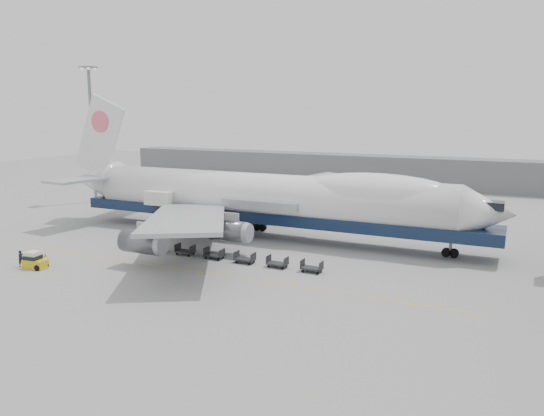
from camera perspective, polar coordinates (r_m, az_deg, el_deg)
The scene contains 16 objects.
ground at distance 64.28m, azimuth -5.59°, elevation -5.34°, with size 260.00×260.00×0.00m, color gray.
apron_line at distance 59.42m, azimuth -8.56°, elevation -6.74°, with size 60.00×0.15×0.01m, color gold.
hangar at distance 130.71m, azimuth 6.36°, elevation 4.29°, with size 110.00×8.00×7.00m, color slate.
floodlight_mast at distance 106.73m, azimuth -18.81°, elevation 8.21°, with size 2.40×2.40×25.43m.
airliner at distance 73.10m, azimuth -0.43°, elevation 1.15°, with size 67.00×55.30×19.98m.
catering_truck at distance 78.57m, azimuth -11.86°, elevation -0.04°, with size 4.55×3.21×5.99m.
baggage_tug at distance 65.31m, azimuth -24.19°, elevation -5.21°, with size 2.73×1.65×1.91m.
ground_worker at distance 66.58m, azimuth -25.39°, elevation -4.93°, with size 0.69×0.45×1.88m, color black.
traffic_cone at distance 69.97m, azimuth -23.20°, elevation -4.65°, with size 0.34×0.34×0.50m.
dolly_0 at distance 70.84m, azimuth -14.87°, elevation -3.72°, with size 2.30×1.35×1.30m.
dolly_1 at distance 68.30m, azimuth -12.20°, elevation -4.12°, with size 2.30×1.35×1.30m.
dolly_2 at distance 65.93m, azimuth -9.32°, elevation -4.55°, with size 2.30×1.35×1.30m.
dolly_3 at distance 63.75m, azimuth -6.23°, elevation -5.00°, with size 2.30×1.35×1.30m.
dolly_4 at distance 61.76m, azimuth -2.93°, elevation -5.46°, with size 2.30×1.35×1.30m.
dolly_5 at distance 59.99m, azimuth 0.58°, elevation -5.92°, with size 2.30×1.35×1.30m.
dolly_6 at distance 58.47m, azimuth 4.30°, elevation -6.40°, with size 2.30×1.35×1.30m.
Camera 1 is at (31.77, -53.07, 17.48)m, focal length 35.00 mm.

